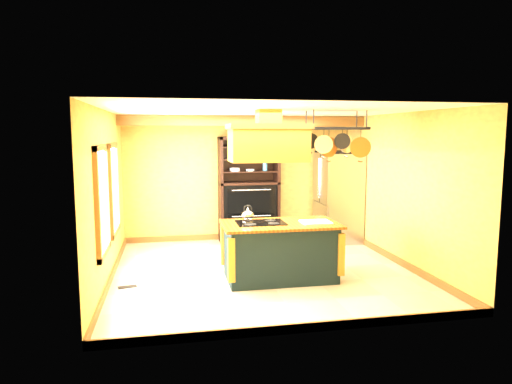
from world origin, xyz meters
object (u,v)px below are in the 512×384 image
object	(u,v)px
kitchen_island	(280,250)
refrigerator	(338,198)
range_hood	(268,141)
pot_rack	(336,136)
hutch	(249,201)

from	to	relation	value
kitchen_island	refrigerator	world-z (taller)	refrigerator
range_hood	refrigerator	distance (m)	3.41
pot_rack	refrigerator	size ratio (longest dim) A/B	0.55
kitchen_island	range_hood	world-z (taller)	range_hood
range_hood	refrigerator	size ratio (longest dim) A/B	0.66
kitchen_island	hutch	size ratio (longest dim) A/B	0.82
range_hood	refrigerator	bearing A→B (deg)	48.71
pot_rack	refrigerator	world-z (taller)	pot_rack
pot_rack	refrigerator	xyz separation A→B (m)	(0.97, 2.37, -1.36)
kitchen_island	range_hood	bearing A→B (deg)	-179.82
kitchen_island	hutch	distance (m)	2.75
range_hood	pot_rack	bearing A→B (deg)	0.00
refrigerator	hutch	world-z (taller)	hutch
pot_rack	kitchen_island	bearing A→B (deg)	179.95
pot_rack	hutch	distance (m)	3.21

